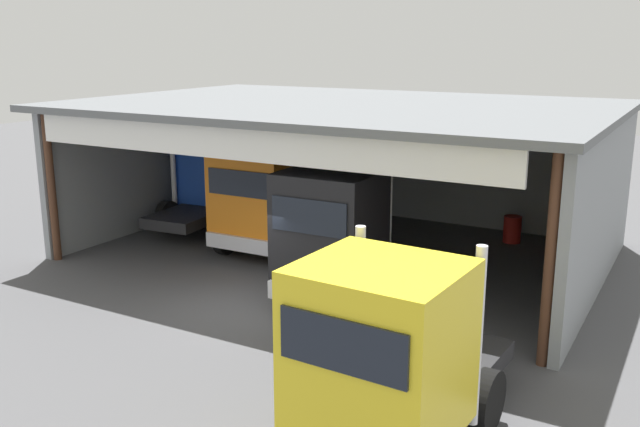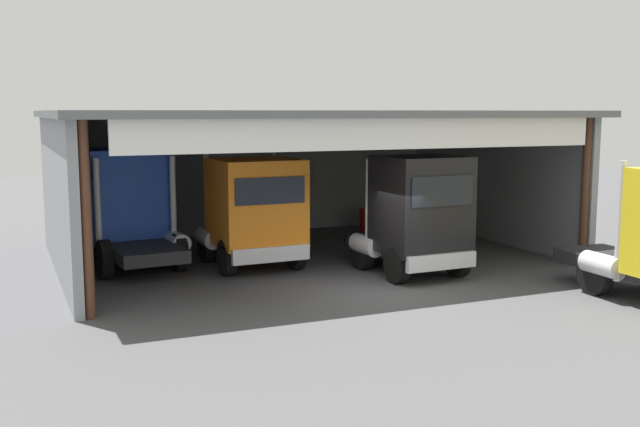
{
  "view_description": "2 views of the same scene",
  "coord_description": "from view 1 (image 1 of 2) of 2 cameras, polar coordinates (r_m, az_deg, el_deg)",
  "views": [
    {
      "loc": [
        9.85,
        -13.74,
        6.55
      ],
      "look_at": [
        0.0,
        3.63,
        1.59
      ],
      "focal_mm": 39.35,
      "sensor_mm": 36.0,
      "label": 1
    },
    {
      "loc": [
        -9.0,
        -16.97,
        4.7
      ],
      "look_at": [
        0.0,
        3.63,
        1.59
      ],
      "focal_mm": 41.29,
      "sensor_mm": 36.0,
      "label": 2
    }
  ],
  "objects": [
    {
      "name": "truck_yellow_center_bay",
      "position": [
        11.13,
        5.68,
        -11.67
      ],
      "size": [
        2.57,
        5.26,
        3.53
      ],
      "rotation": [
        0.0,
        0.0,
        3.09
      ],
      "color": "yellow",
      "rests_on": "ground"
    },
    {
      "name": "truck_blue_yard_outside",
      "position": [
        25.29,
        -8.3,
        3.19
      ],
      "size": [
        2.87,
        5.05,
        3.58
      ],
      "rotation": [
        0.0,
        0.0,
        0.08
      ],
      "color": "#1E47B7",
      "rests_on": "ground"
    },
    {
      "name": "truck_black_center_right_bay",
      "position": [
        17.47,
        1.12,
        -1.83
      ],
      "size": [
        2.53,
        4.28,
        3.47
      ],
      "rotation": [
        0.0,
        0.0,
        3.16
      ],
      "color": "black",
      "rests_on": "ground"
    },
    {
      "name": "workshop_shed",
      "position": [
        22.33,
        3.08,
        5.79
      ],
      "size": [
        15.64,
        11.07,
        4.74
      ],
      "color": "gray",
      "rests_on": "ground"
    },
    {
      "name": "truck_orange_right_bay",
      "position": [
        21.83,
        -4.46,
        1.29
      ],
      "size": [
        2.66,
        4.49,
        3.65
      ],
      "rotation": [
        0.0,
        0.0,
        3.16
      ],
      "color": "orange",
      "rests_on": "ground"
    },
    {
      "name": "oil_drum",
      "position": [
        24.1,
        15.37,
        -1.24
      ],
      "size": [
        0.58,
        0.58,
        0.89
      ],
      "primitive_type": "cylinder",
      "color": "#B21E19",
      "rests_on": "ground"
    },
    {
      "name": "tool_cart",
      "position": [
        23.55,
        19.65,
        -1.77
      ],
      "size": [
        0.9,
        0.6,
        1.0
      ],
      "primitive_type": "cube",
      "color": "red",
      "rests_on": "ground"
    },
    {
      "name": "ground_plane",
      "position": [
        18.13,
        -5.72,
        -7.3
      ],
      "size": [
        80.0,
        80.0,
        0.0
      ],
      "primitive_type": "plane",
      "color": "#4C4C4F",
      "rests_on": "ground"
    }
  ]
}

